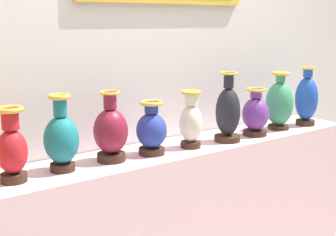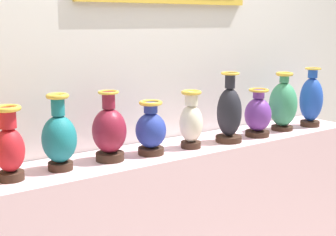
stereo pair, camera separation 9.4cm
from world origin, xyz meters
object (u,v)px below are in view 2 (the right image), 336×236
at_px(vase_burgundy, 109,131).
at_px(vase_violet, 258,115).
at_px(vase_sapphire, 311,100).
at_px(vase_onyx, 229,113).
at_px(vase_crimson, 9,147).
at_px(vase_ivory, 191,122).
at_px(vase_jade, 283,104).
at_px(vase_teal, 59,138).
at_px(vase_cobalt, 151,130).

distance_m(vase_burgundy, vase_violet, 1.01).
bearing_deg(vase_burgundy, vase_sapphire, -2.16).
distance_m(vase_onyx, vase_violet, 0.25).
distance_m(vase_crimson, vase_sapphire, 2.03).
height_order(vase_ivory, vase_jade, vase_jade).
bearing_deg(vase_teal, vase_ivory, -2.90).
xyz_separation_m(vase_cobalt, vase_jade, (1.03, -0.01, 0.04)).
height_order(vase_cobalt, vase_sapphire, vase_sapphire).
bearing_deg(vase_crimson, vase_violet, -1.39).
distance_m(vase_teal, vase_onyx, 1.04).
bearing_deg(vase_cobalt, vase_violet, -2.53).
distance_m(vase_crimson, vase_violet, 1.52).
bearing_deg(vase_onyx, vase_teal, 176.80).
distance_m(vase_teal, vase_burgundy, 0.27).
bearing_deg(vase_crimson, vase_burgundy, 2.23).
bearing_deg(vase_sapphire, vase_jade, 173.39).
bearing_deg(vase_crimson, vase_teal, 4.22).
xyz_separation_m(vase_onyx, vase_violet, (0.24, 0.00, -0.04)).
distance_m(vase_burgundy, vase_cobalt, 0.24).
height_order(vase_cobalt, vase_ivory, vase_ivory).
distance_m(vase_crimson, vase_ivory, 1.01).
bearing_deg(vase_onyx, vase_ivory, 175.95).
bearing_deg(vase_jade, vase_onyx, -176.41).
relative_size(vase_cobalt, vase_jade, 0.76).
height_order(vase_teal, vase_jade, vase_jade).
xyz_separation_m(vase_teal, vase_cobalt, (0.51, -0.02, -0.03)).
relative_size(vase_teal, vase_burgundy, 1.03).
relative_size(vase_onyx, vase_violet, 1.39).
relative_size(vase_burgundy, vase_cobalt, 1.24).
relative_size(vase_crimson, vase_cobalt, 1.17).
distance_m(vase_crimson, vase_jade, 1.78).
bearing_deg(vase_sapphire, vase_ivory, 179.09).
bearing_deg(vase_ivory, vase_burgundy, 175.28).
height_order(vase_teal, vase_sapphire, vase_sapphire).
relative_size(vase_crimson, vase_ivory, 1.04).
distance_m(vase_ivory, vase_jade, 0.77).
xyz_separation_m(vase_burgundy, vase_sapphire, (1.51, -0.06, 0.03)).
bearing_deg(vase_ivory, vase_teal, 177.10).
bearing_deg(vase_sapphire, vase_crimson, 178.95).
xyz_separation_m(vase_crimson, vase_violet, (1.52, -0.04, -0.02)).
height_order(vase_burgundy, vase_jade, vase_jade).
xyz_separation_m(vase_crimson, vase_jade, (1.78, -0.01, 0.02)).
relative_size(vase_violet, vase_jade, 0.78).
bearing_deg(vase_jade, vase_burgundy, 178.71).
xyz_separation_m(vase_crimson, vase_cobalt, (0.75, -0.00, -0.02)).
xyz_separation_m(vase_burgundy, vase_violet, (1.01, -0.06, -0.02)).
bearing_deg(vase_sapphire, vase_cobalt, 178.46).
bearing_deg(vase_onyx, vase_cobalt, 175.97).
xyz_separation_m(vase_cobalt, vase_violet, (0.77, -0.03, 0.00)).
bearing_deg(vase_onyx, vase_crimson, 178.21).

